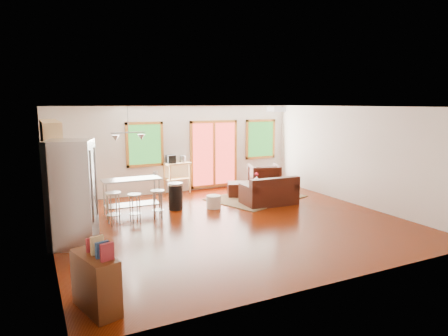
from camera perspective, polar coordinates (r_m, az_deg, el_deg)
name	(u,v)px	position (r m, az deg, el deg)	size (l,w,h in m)	color
floor	(230,222)	(9.21, 0.83, -7.72)	(7.50, 7.00, 0.02)	#3D0F01
ceiling	(230,106)	(8.81, 0.87, 8.80)	(7.50, 7.00, 0.02)	white
back_wall	(177,149)	(12.12, -6.70, 2.66)	(7.50, 0.02, 2.60)	silver
left_wall	(47,180)	(7.98, -24.01, -1.52)	(0.02, 7.00, 2.60)	silver
right_wall	(356,156)	(11.12, 18.39, 1.66)	(0.02, 7.00, 2.60)	silver
front_wall	(339,199)	(6.06, 16.11, -4.27)	(7.50, 0.02, 2.60)	silver
window_left	(145,144)	(11.76, -11.24, 3.32)	(1.10, 0.05, 1.30)	#1C4E1A
french_doors	(214,154)	(12.55, -1.43, 2.02)	(1.60, 0.05, 2.10)	#A22822
window_right	(261,139)	(13.30, 5.25, 4.13)	(1.10, 0.05, 1.30)	#1C4E1A
rug	(256,198)	(11.44, 4.60, -4.26)	(2.42, 1.86, 0.02)	#455E3A
loveseat	(270,193)	(10.74, 6.54, -3.60)	(1.46, 0.87, 0.76)	black
coffee_table	(261,183)	(11.81, 5.30, -2.22)	(1.09, 0.79, 0.39)	#3D1C0B
armchair	(264,176)	(12.39, 5.75, -1.16)	(0.87, 0.82, 0.90)	black
ottoman	(238,189)	(11.62, 2.04, -3.07)	(0.61, 0.61, 0.40)	black
pouf	(214,202)	(10.33, -1.49, -4.84)	(0.38, 0.38, 0.33)	silver
vase	(257,178)	(11.71, 4.68, -1.49)	(0.21, 0.22, 0.28)	silver
book	(258,177)	(11.67, 4.94, -1.36)	(0.20, 0.03, 0.27)	maroon
cabinets	(58,182)	(9.73, -22.68, -1.85)	(0.64, 2.24, 2.30)	tan
refrigerator	(72,194)	(8.00, -20.85, -3.43)	(1.00, 0.98, 2.01)	#B7BABC
island	(132,190)	(9.94, -13.05, -3.04)	(1.39, 0.58, 0.88)	#B7BABC
cup	(155,173)	(9.82, -9.77, -0.67)	(0.12, 0.09, 0.12)	white
bar_stool_a	(113,200)	(9.20, -15.52, -4.49)	(0.39, 0.39, 0.73)	#B7BABC
bar_stool_b	(135,201)	(9.26, -12.64, -4.66)	(0.35, 0.35, 0.66)	#B7BABC
bar_stool_c	(158,198)	(9.42, -9.47, -4.20)	(0.38, 0.38, 0.68)	#B7BABC
trash_can	(176,196)	(10.22, -6.94, -4.00)	(0.47, 0.47, 0.69)	black
kitchen_cart	(176,167)	(12.00, -6.85, 0.16)	(0.82, 0.59, 1.17)	tan
bookshelf	(96,282)	(5.63, -17.84, -15.19)	(0.54, 0.90, 1.00)	#3D1C0B
ceiling_flush	(276,109)	(10.14, 7.47, 8.33)	(0.35, 0.35, 0.12)	white
pendant_light	(129,137)	(9.62, -13.47, 4.34)	(0.80, 0.18, 0.79)	gray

